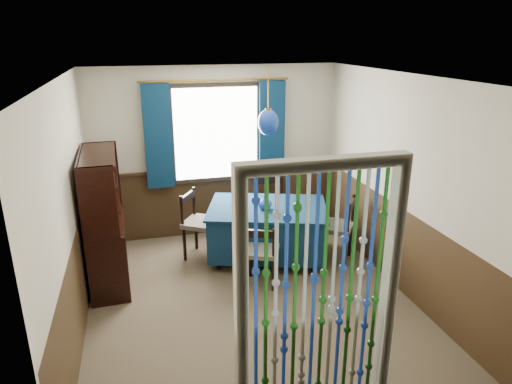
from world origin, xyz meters
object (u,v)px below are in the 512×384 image
object	(u,v)px
chair_far	(270,206)
sideboard	(106,238)
pendant_lamp	(268,122)
chair_right	(338,227)
vase_table	(265,203)
chair_near	(261,252)
dining_table	(267,228)
bowl_shelf	(105,201)
vase_sideboard	(109,205)
chair_left	(200,223)

from	to	relation	value
chair_far	sideboard	distance (m)	2.40
pendant_lamp	chair_right	bearing A→B (deg)	-18.88
sideboard	vase_table	bearing A→B (deg)	-2.06
sideboard	chair_right	bearing A→B (deg)	-6.67
chair_near	pendant_lamp	xyz separation A→B (m)	(0.27, 0.67, 1.43)
dining_table	chair_far	xyz separation A→B (m)	(0.23, 0.66, 0.06)
chair_far	bowl_shelf	bearing A→B (deg)	36.95
vase_sideboard	bowl_shelf	bearing A→B (deg)	-90.00
dining_table	chair_near	size ratio (longest dim) A/B	2.23
chair_right	sideboard	distance (m)	2.95
chair_near	vase_table	distance (m)	0.75
vase_table	chair_near	bearing A→B (deg)	-109.36
chair_left	vase_table	bearing A→B (deg)	98.28
dining_table	chair_left	world-z (taller)	chair_left
chair_far	chair_left	size ratio (longest dim) A/B	1.01
pendant_lamp	bowl_shelf	world-z (taller)	pendant_lamp
chair_near	chair_right	world-z (taller)	chair_right
chair_right	vase_sideboard	world-z (taller)	vase_sideboard
chair_far	vase_table	bearing A→B (deg)	81.11
chair_near	bowl_shelf	bearing A→B (deg)	-168.24
chair_left	vase_table	xyz separation A→B (m)	(0.81, -0.36, 0.34)
chair_far	vase_table	size ratio (longest dim) A/B	5.38
chair_near	vase_table	xyz separation A→B (m)	(0.21, 0.60, 0.40)
pendant_lamp	bowl_shelf	distance (m)	2.15
chair_near	bowl_shelf	world-z (taller)	bowl_shelf
dining_table	vase_sideboard	distance (m)	2.05
dining_table	bowl_shelf	size ratio (longest dim) A/B	9.62
vase_sideboard	chair_right	bearing A→B (deg)	-8.88
chair_right	bowl_shelf	distance (m)	2.96
chair_far	chair_left	world-z (taller)	chair_far
chair_left	vase_table	distance (m)	0.95
chair_far	vase_sideboard	distance (m)	2.32
chair_right	pendant_lamp	distance (m)	1.68
dining_table	sideboard	world-z (taller)	sideboard
chair_far	chair_near	bearing A→B (deg)	82.14
vase_table	vase_sideboard	world-z (taller)	vase_sideboard
chair_left	chair_right	xyz separation A→B (m)	(1.76, -0.59, -0.01)
chair_near	chair_right	bearing A→B (deg)	40.00
bowl_shelf	vase_sideboard	world-z (taller)	bowl_shelf
chair_near	vase_sideboard	bearing A→B (deg)	177.33
chair_far	chair_right	distance (m)	1.17
chair_left	chair_right	size ratio (longest dim) A/B	1.03
sideboard	pendant_lamp	world-z (taller)	pendant_lamp
vase_table	pendant_lamp	bearing A→B (deg)	50.58
dining_table	chair_right	xyz separation A→B (m)	(0.89, -0.30, 0.05)
sideboard	dining_table	bearing A→B (deg)	-0.14
bowl_shelf	sideboard	bearing A→B (deg)	102.63
chair_right	vase_table	xyz separation A→B (m)	(-0.95, 0.24, 0.35)
chair_right	vase_sideboard	distance (m)	2.95
pendant_lamp	vase_table	world-z (taller)	pendant_lamp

